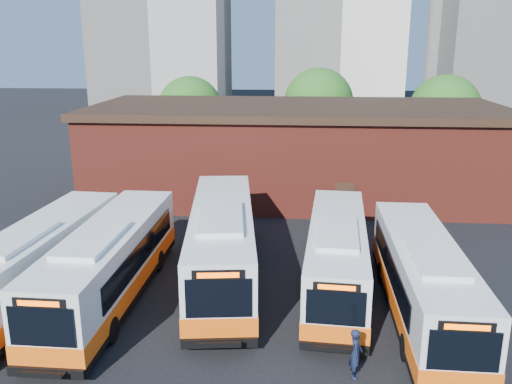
# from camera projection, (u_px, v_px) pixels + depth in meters

# --- Properties ---
(ground) EXTENTS (220.00, 220.00, 0.00)m
(ground) POSITION_uv_depth(u_px,v_px,m) (292.00, 336.00, 20.27)
(ground) COLOR black
(bus_farwest) EXTENTS (3.26, 12.28, 3.31)m
(bus_farwest) POSITION_uv_depth(u_px,v_px,m) (39.00, 265.00, 22.97)
(bus_farwest) COLOR silver
(bus_farwest) RESTS_ON ground
(bus_west) EXTENTS (2.77, 12.50, 3.39)m
(bus_west) POSITION_uv_depth(u_px,v_px,m) (110.00, 266.00, 22.73)
(bus_west) COLOR silver
(bus_west) RESTS_ON ground
(bus_midwest) EXTENTS (4.24, 13.40, 3.60)m
(bus_midwest) POSITION_uv_depth(u_px,v_px,m) (222.00, 246.00, 24.72)
(bus_midwest) COLOR silver
(bus_midwest) RESTS_ON ground
(bus_mideast) EXTENTS (3.25, 11.84, 3.19)m
(bus_mideast) POSITION_uv_depth(u_px,v_px,m) (336.00, 258.00, 23.80)
(bus_mideast) COLOR silver
(bus_mideast) RESTS_ON ground
(bus_east) EXTENTS (2.68, 12.02, 3.26)m
(bus_east) POSITION_uv_depth(u_px,v_px,m) (423.00, 282.00, 21.32)
(bus_east) COLOR silver
(bus_east) RESTS_ON ground
(transit_worker) EXTENTS (0.46, 0.66, 1.72)m
(transit_worker) POSITION_uv_depth(u_px,v_px,m) (356.00, 353.00, 17.57)
(transit_worker) COLOR #111933
(transit_worker) RESTS_ON ground
(depot_building) EXTENTS (28.60, 12.60, 6.40)m
(depot_building) POSITION_uv_depth(u_px,v_px,m) (296.00, 149.00, 38.62)
(depot_building) COLOR maroon
(depot_building) RESTS_ON ground
(tree_west) EXTENTS (6.00, 6.00, 7.65)m
(tree_west) POSITION_uv_depth(u_px,v_px,m) (190.00, 109.00, 50.52)
(tree_west) COLOR #382314
(tree_west) RESTS_ON ground
(tree_mid) EXTENTS (6.56, 6.56, 8.36)m
(tree_mid) POSITION_uv_depth(u_px,v_px,m) (319.00, 103.00, 51.44)
(tree_mid) COLOR #382314
(tree_mid) RESTS_ON ground
(tree_east) EXTENTS (6.24, 6.24, 7.96)m
(tree_east) POSITION_uv_depth(u_px,v_px,m) (445.00, 110.00, 47.80)
(tree_east) COLOR #382314
(tree_east) RESTS_ON ground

